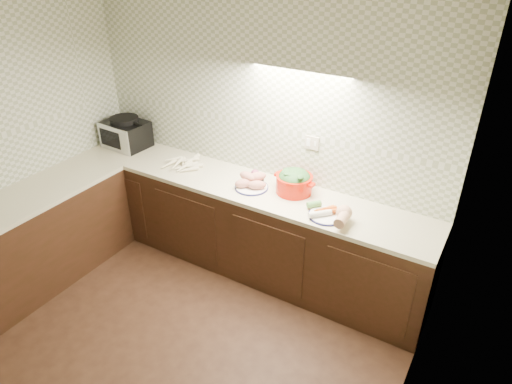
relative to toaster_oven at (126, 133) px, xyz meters
The scene contains 8 objects.
room 2.26m from the toaster_oven, 46.32° to the right, with size 3.60×3.60×2.60m.
counter 1.36m from the toaster_oven, 47.37° to the right, with size 3.60×3.60×0.90m.
toaster_oven is the anchor object (origin of this frame).
parsnip_pile 0.87m from the toaster_oven, ahead, with size 0.32×0.40×0.06m.
sweet_potato_plate 1.64m from the toaster_oven, ahead, with size 0.31×0.31×0.14m.
onion_bowl 1.60m from the toaster_oven, ahead, with size 0.14×0.14×0.11m.
dutch_oven 2.00m from the toaster_oven, ahead, with size 0.40×0.35×0.22m.
veg_plate 2.48m from the toaster_oven, ahead, with size 0.42×0.30×0.14m.
Camera 1 is at (2.00, -1.59, 2.91)m, focal length 32.00 mm.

